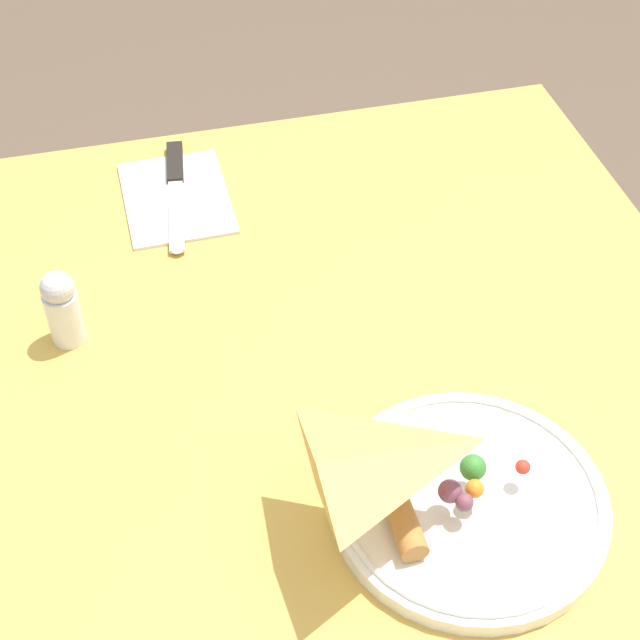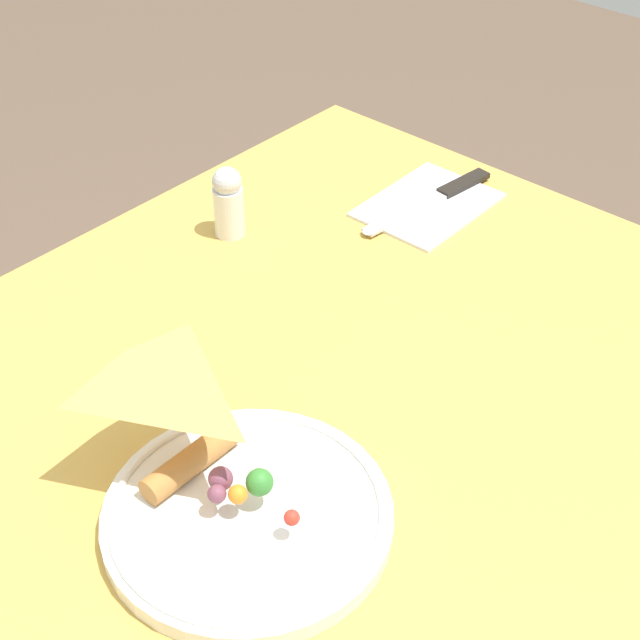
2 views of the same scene
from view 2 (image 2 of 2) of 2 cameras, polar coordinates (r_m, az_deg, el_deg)
dining_table at (r=0.97m, az=-3.11°, el=-11.67°), size 1.10×0.78×0.75m
plate_pizza at (r=0.82m, az=-4.32°, el=-11.02°), size 0.24×0.24×0.05m
napkin_folded at (r=1.21m, az=6.29°, el=6.68°), size 0.17×0.12×0.00m
butter_knife at (r=1.21m, az=6.66°, el=7.05°), size 0.21×0.04×0.01m
salt_shaker at (r=1.13m, az=-5.36°, el=6.88°), size 0.04×0.04×0.09m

